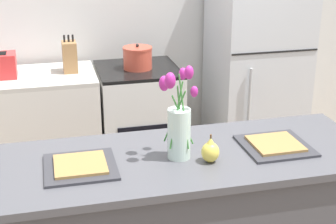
# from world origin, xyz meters

# --- Properties ---
(stove_range) EXTENTS (0.60, 0.61, 0.88)m
(stove_range) POSITION_xyz_m (0.10, 1.60, 0.44)
(stove_range) COLOR silver
(stove_range) RESTS_ON ground_plane
(refrigerator) EXTENTS (0.68, 0.67, 1.66)m
(refrigerator) POSITION_xyz_m (1.05, 1.60, 0.83)
(refrigerator) COLOR silver
(refrigerator) RESTS_ON ground_plane
(flower_vase) EXTENTS (0.16, 0.15, 0.44)m
(flower_vase) POSITION_xyz_m (-0.02, -0.01, 1.08)
(flower_vase) COLOR silver
(flower_vase) RESTS_ON kitchen_island
(pear_figurine) EXTENTS (0.08, 0.08, 0.13)m
(pear_figurine) POSITION_xyz_m (0.11, -0.09, 0.97)
(pear_figurine) COLOR #E5CC4C
(pear_figurine) RESTS_ON kitchen_island
(plate_setting_left) EXTENTS (0.31, 0.31, 0.02)m
(plate_setting_left) POSITION_xyz_m (-0.46, -0.02, 0.93)
(plate_setting_left) COLOR #333338
(plate_setting_left) RESTS_ON kitchen_island
(plate_setting_right) EXTENTS (0.31, 0.31, 0.02)m
(plate_setting_right) POSITION_xyz_m (0.46, -0.02, 0.93)
(plate_setting_right) COLOR #333338
(plate_setting_right) RESTS_ON kitchen_island
(cooking_pot) EXTENTS (0.22, 0.22, 0.19)m
(cooking_pot) POSITION_xyz_m (0.10, 1.58, 0.97)
(cooking_pot) COLOR #CC4C38
(cooking_pot) RESTS_ON stove_range
(knife_block) EXTENTS (0.10, 0.14, 0.27)m
(knife_block) POSITION_xyz_m (-0.39, 1.62, 1.00)
(knife_block) COLOR #A37547
(knife_block) RESTS_ON back_counter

